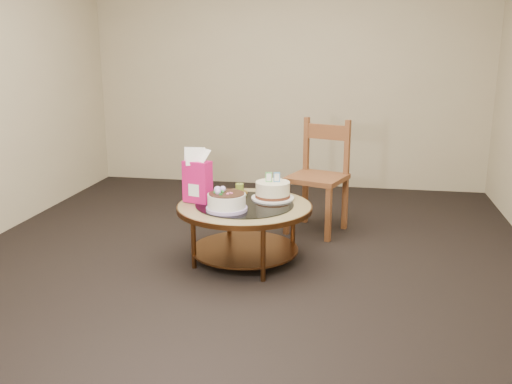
% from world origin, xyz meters
% --- Properties ---
extents(ground, '(5.00, 5.00, 0.00)m').
position_xyz_m(ground, '(0.00, 0.00, 0.00)').
color(ground, black).
rests_on(ground, ground).
extents(room_walls, '(4.52, 5.02, 2.61)m').
position_xyz_m(room_walls, '(0.00, 0.00, 1.54)').
color(room_walls, tan).
rests_on(room_walls, ground).
extents(coffee_table, '(1.02, 1.02, 0.46)m').
position_xyz_m(coffee_table, '(0.00, -0.00, 0.38)').
color(coffee_table, '#573218').
rests_on(coffee_table, ground).
extents(decorated_cake, '(0.30, 0.30, 0.17)m').
position_xyz_m(decorated_cake, '(-0.10, -0.18, 0.52)').
color(decorated_cake, '#AC94D1').
rests_on(decorated_cake, coffee_table).
extents(cream_cake, '(0.33, 0.33, 0.21)m').
position_xyz_m(cream_cake, '(0.19, 0.19, 0.52)').
color(cream_cake, white).
rests_on(cream_cake, coffee_table).
extents(gift_bag, '(0.23, 0.19, 0.41)m').
position_xyz_m(gift_bag, '(-0.36, 0.00, 0.66)').
color(gift_bag, '#CA136F').
rests_on(gift_bag, coffee_table).
extents(pillar_candle, '(0.13, 0.13, 0.10)m').
position_xyz_m(pillar_candle, '(-0.09, 0.27, 0.49)').
color(pillar_candle, '#DFD45B').
rests_on(pillar_candle, coffee_table).
extents(dining_chair, '(0.58, 0.58, 0.99)m').
position_xyz_m(dining_chair, '(0.49, 0.86, 0.50)').
color(dining_chair, brown).
rests_on(dining_chair, ground).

